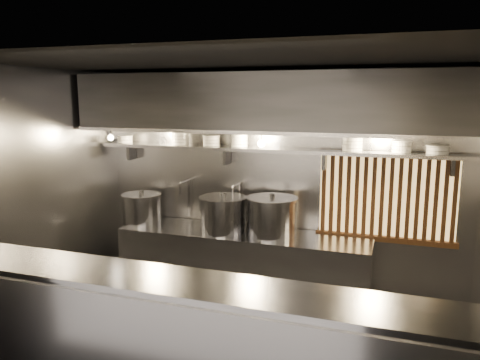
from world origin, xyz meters
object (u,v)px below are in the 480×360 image
Objects in this scene: pendant_bulb at (261,143)px; stock_pot_left at (142,208)px; stock_pot_mid at (223,214)px; heat_lamp at (109,133)px; stock_pot_right at (272,216)px.

pendant_bulb reaches higher than stock_pot_left.
pendant_bulb is at bearing 14.76° from stock_pot_mid.
heat_lamp is 0.48× the size of stock_pot_right.
stock_pot_mid is (1.12, -0.04, 0.02)m from stock_pot_left.
stock_pot_mid is at bearing -165.24° from pendant_bulb.
pendant_bulb is at bearing 11.00° from heat_lamp.
pendant_bulb reaches higher than stock_pot_mid.
heat_lamp is 1.04m from stock_pot_left.
heat_lamp is 1.87× the size of pendant_bulb.
stock_pot_right is (0.59, 0.04, 0.01)m from stock_pot_mid.
stock_pot_mid is at bearing 9.78° from heat_lamp.
stock_pot_left is 1.13m from stock_pot_mid.
stock_pot_mid is at bearing -2.10° from stock_pot_left.
stock_pot_mid reaches higher than stock_pot_left.
stock_pot_mid is (-0.44, -0.12, -0.85)m from pendant_bulb.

